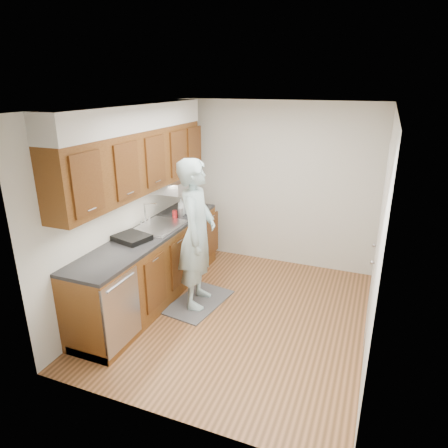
% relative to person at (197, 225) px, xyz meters
% --- Properties ---
extents(floor, '(3.50, 3.50, 0.00)m').
position_rel_person_xyz_m(floor, '(0.59, -0.08, -1.09)').
color(floor, '#A1663D').
rests_on(floor, ground).
extents(ceiling, '(3.50, 3.50, 0.00)m').
position_rel_person_xyz_m(ceiling, '(0.59, -0.08, 1.41)').
color(ceiling, white).
rests_on(ceiling, wall_left).
extents(wall_left, '(0.02, 3.50, 2.50)m').
position_rel_person_xyz_m(wall_left, '(-0.91, -0.08, 0.16)').
color(wall_left, silver).
rests_on(wall_left, floor).
extents(wall_right, '(0.02, 3.50, 2.50)m').
position_rel_person_xyz_m(wall_right, '(2.09, -0.08, 0.16)').
color(wall_right, silver).
rests_on(wall_right, floor).
extents(wall_back, '(3.00, 0.02, 2.50)m').
position_rel_person_xyz_m(wall_back, '(0.59, 1.67, 0.16)').
color(wall_back, silver).
rests_on(wall_back, floor).
extents(counter, '(0.64, 2.80, 1.30)m').
position_rel_person_xyz_m(counter, '(-0.61, -0.08, -0.60)').
color(counter, brown).
rests_on(counter, floor).
extents(upper_cabinets, '(0.47, 2.80, 1.21)m').
position_rel_person_xyz_m(upper_cabinets, '(-0.74, -0.04, 0.86)').
color(upper_cabinets, brown).
rests_on(upper_cabinets, wall_left).
extents(closet_door, '(0.02, 1.22, 2.05)m').
position_rel_person_xyz_m(closet_door, '(2.08, 0.22, -0.07)').
color(closet_door, white).
rests_on(closet_door, wall_right).
extents(floor_mat, '(0.70, 1.02, 0.02)m').
position_rel_person_xyz_m(floor_mat, '(0.00, 0.00, -1.08)').
color(floor_mat, slate).
rests_on(floor_mat, floor).
extents(person, '(0.64, 0.84, 2.14)m').
position_rel_person_xyz_m(person, '(0.00, 0.00, 0.00)').
color(person, '#A5C5C9').
rests_on(person, floor_mat).
extents(soap_bottle_a, '(0.12, 0.12, 0.27)m').
position_rel_person_xyz_m(soap_bottle_a, '(-0.55, 0.65, -0.02)').
color(soap_bottle_a, silver).
rests_on(soap_bottle_a, counter).
extents(soap_bottle_b, '(0.09, 0.09, 0.18)m').
position_rel_person_xyz_m(soap_bottle_b, '(-0.51, 0.77, -0.06)').
color(soap_bottle_b, silver).
rests_on(soap_bottle_b, counter).
extents(soap_bottle_c, '(0.16, 0.16, 0.16)m').
position_rel_person_xyz_m(soap_bottle_c, '(-0.61, 0.82, -0.07)').
color(soap_bottle_c, silver).
rests_on(soap_bottle_c, counter).
extents(soda_can, '(0.09, 0.09, 0.12)m').
position_rel_person_xyz_m(soda_can, '(-0.57, 0.48, -0.09)').
color(soda_can, '#AD1D20').
rests_on(soda_can, counter).
extents(steel_can, '(0.08, 0.08, 0.13)m').
position_rel_person_xyz_m(steel_can, '(-0.53, 0.58, -0.09)').
color(steel_can, '#A5A5AA').
rests_on(steel_can, counter).
extents(dish_rack, '(0.47, 0.43, 0.06)m').
position_rel_person_xyz_m(dish_rack, '(-0.67, -0.41, -0.12)').
color(dish_rack, black).
rests_on(dish_rack, counter).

